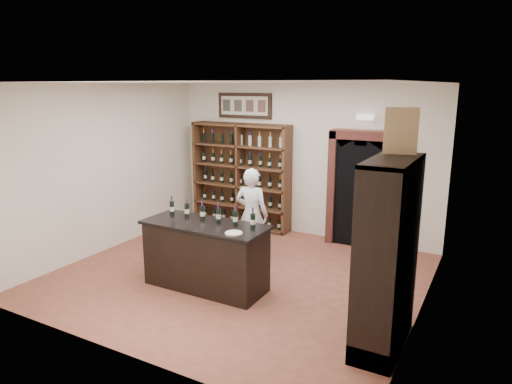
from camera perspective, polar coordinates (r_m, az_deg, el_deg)
floor at (r=7.42m, az=-2.22°, el=-10.35°), size 5.50×5.50×0.00m
ceiling at (r=6.80m, az=-2.45°, el=13.51°), size 5.50×5.50×0.00m
wall_back at (r=9.15m, az=5.77°, el=3.94°), size 5.50×0.04×3.00m
wall_left at (r=8.67m, az=-18.13°, el=2.84°), size 0.04×5.00×3.00m
wall_right at (r=6.05m, az=20.61°, el=-1.65°), size 0.04×5.00×3.00m
wine_shelf at (r=9.65m, az=-1.80°, el=2.07°), size 2.20×0.38×2.20m
framed_picture at (r=9.59m, az=-1.44°, el=10.74°), size 1.25×0.04×0.52m
arched_doorway at (r=8.65m, az=12.90°, el=0.70°), size 1.17×0.35×2.17m
emergency_light at (r=8.56m, az=13.51°, el=9.08°), size 0.30×0.10×0.10m
tasting_counter at (r=6.86m, az=-6.30°, el=-7.95°), size 1.88×0.78×1.00m
counter_bottle_0 at (r=7.20m, az=-10.47°, el=-1.95°), size 0.07×0.07×0.30m
counter_bottle_1 at (r=7.03m, az=-8.64°, el=-2.25°), size 0.07×0.07×0.30m
counter_bottle_2 at (r=6.86m, az=-6.72°, el=-2.57°), size 0.07×0.07×0.30m
counter_bottle_3 at (r=6.71m, az=-4.71°, el=-2.90°), size 0.07×0.07×0.30m
counter_bottle_4 at (r=6.56m, az=-2.60°, el=-3.24°), size 0.07×0.07×0.30m
counter_bottle_5 at (r=6.42m, az=-0.40°, el=-3.60°), size 0.07×0.07×0.30m
side_cabinet at (r=5.48m, az=16.18°, el=-11.10°), size 0.48×1.20×2.20m
shopkeeper at (r=7.81m, az=-0.55°, el=-2.83°), size 0.62×0.44×1.61m
plate at (r=6.20m, az=-2.82°, el=-5.16°), size 0.24×0.24×0.02m
wine_crate at (r=5.45m, az=17.65°, el=7.30°), size 0.39×0.24×0.52m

